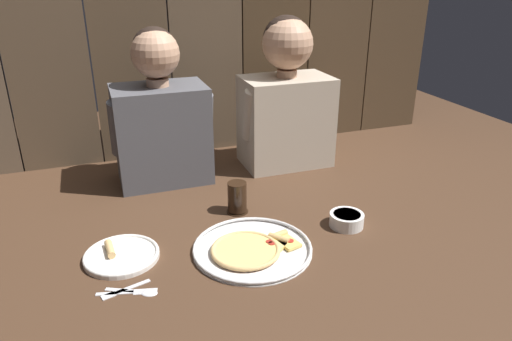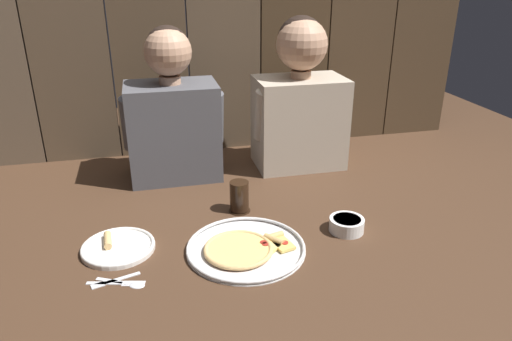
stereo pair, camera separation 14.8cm
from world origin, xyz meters
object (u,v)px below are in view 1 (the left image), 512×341
at_px(drinking_glass, 237,198).
at_px(diner_right, 286,98).
at_px(diner_left, 161,116).
at_px(pizza_tray, 252,248).
at_px(dipping_bowl, 347,219).
at_px(dinner_plate, 121,255).

height_order(drinking_glass, diner_right, diner_right).
bearing_deg(diner_left, pizza_tray, -75.86).
relative_size(drinking_glass, diner_right, 0.18).
bearing_deg(dipping_bowl, diner_left, 130.93).
height_order(diner_left, diner_right, diner_right).
height_order(dinner_plate, diner_left, diner_left).
relative_size(dinner_plate, drinking_glass, 1.98).
bearing_deg(pizza_tray, diner_left, 104.14).
distance_m(drinking_glass, diner_left, 0.45).
bearing_deg(dipping_bowl, dinner_plate, 175.58).
bearing_deg(diner_right, diner_left, -179.89).
bearing_deg(dipping_bowl, drinking_glass, 145.45).
bearing_deg(diner_right, pizza_tray, -120.71).
height_order(pizza_tray, drinking_glass, drinking_glass).
bearing_deg(pizza_tray, dipping_bowl, 6.46).
xyz_separation_m(diner_left, diner_right, (0.51, 0.00, 0.02)).
bearing_deg(dipping_bowl, diner_right, 87.90).
bearing_deg(diner_left, dinner_plate, -112.73).
height_order(dinner_plate, drinking_glass, drinking_glass).
distance_m(dipping_bowl, diner_left, 0.78).
height_order(dipping_bowl, diner_left, diner_left).
xyz_separation_m(drinking_glass, dipping_bowl, (0.30, -0.21, -0.03)).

